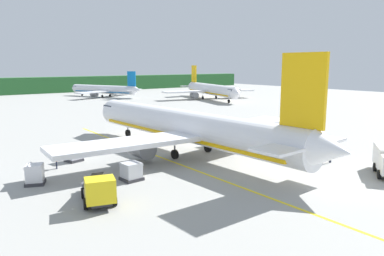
% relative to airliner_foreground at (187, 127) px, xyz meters
% --- Properties ---
extents(ground, '(240.00, 320.00, 0.20)m').
position_rel_airliner_foreground_xyz_m(ground, '(4.44, 30.47, -3.49)').
color(ground, '#999993').
extents(distant_treeline, '(216.00, 6.00, 6.13)m').
position_rel_airliner_foreground_xyz_m(distant_treeline, '(4.44, 113.21, -0.33)').
color(distant_treeline, '#28602D').
rests_on(distant_treeline, ground).
extents(airliner_foreground, '(34.65, 41.72, 11.90)m').
position_rel_airliner_foreground_xyz_m(airliner_foreground, '(0.00, 0.00, 0.00)').
color(airliner_foreground, white).
rests_on(airliner_foreground, ground).
extents(airliner_mid_apron, '(30.64, 36.71, 10.65)m').
position_rel_airliner_foreground_xyz_m(airliner_mid_apron, '(49.28, 54.47, -0.35)').
color(airliner_mid_apron, white).
rests_on(airliner_mid_apron, ground).
extents(airliner_far_taxiway, '(24.46, 29.04, 8.78)m').
position_rel_airliner_foreground_xyz_m(airliner_far_taxiway, '(25.67, 82.70, -0.89)').
color(airliner_far_taxiway, silver).
rests_on(airliner_far_taxiway, ground).
extents(service_truck_baggage, '(3.67, 6.16, 2.52)m').
position_rel_airliner_foreground_xyz_m(service_truck_baggage, '(-15.32, -9.26, -2.20)').
color(service_truck_baggage, yellow).
rests_on(service_truck_baggage, ground).
extents(cargo_container_near, '(1.94, 1.94, 1.84)m').
position_rel_airliner_foreground_xyz_m(cargo_container_near, '(-10.34, -5.20, -2.53)').
color(cargo_container_near, '#333338').
rests_on(cargo_container_near, ground).
extents(cargo_container_mid, '(2.18, 2.18, 2.01)m').
position_rel_airliner_foreground_xyz_m(cargo_container_mid, '(-18.05, -0.99, -2.44)').
color(cargo_container_mid, '#333338').
rests_on(cargo_container_mid, ground).
extents(cargo_container_far, '(2.01, 2.01, 1.83)m').
position_rel_airliner_foreground_xyz_m(cargo_container_far, '(-12.34, 4.92, -2.53)').
color(cargo_container_far, '#333338').
rests_on(cargo_container_far, ground).
extents(crew_marshaller, '(0.63, 0.23, 1.62)m').
position_rel_airliner_foreground_xyz_m(crew_marshaller, '(10.48, -12.95, -2.44)').
color(crew_marshaller, '#191E33').
rests_on(crew_marshaller, ground).
extents(crew_loader_left, '(0.33, 0.61, 1.63)m').
position_rel_airliner_foreground_xyz_m(crew_loader_left, '(-14.86, 3.06, -2.43)').
color(crew_loader_left, '#191E33').
rests_on(crew_loader_left, ground).
extents(apron_guide_line, '(0.30, 60.00, 0.01)m').
position_rel_airliner_foreground_xyz_m(apron_guide_line, '(-3.49, -4.43, -3.39)').
color(apron_guide_line, yellow).
rests_on(apron_guide_line, ground).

